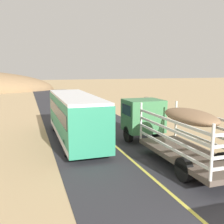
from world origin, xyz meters
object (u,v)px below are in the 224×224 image
at_px(bus, 75,116).
at_px(car_far, 70,95).
at_px(livestock_truck, 158,122).
at_px(boulder_near_shoulder, 147,99).

xyz_separation_m(bus, car_far, (3.86, 25.87, -1.05)).
bearing_deg(bus, livestock_truck, -39.93).
bearing_deg(car_far, livestock_truck, -88.84).
height_order(bus, car_far, bus).
bearing_deg(livestock_truck, car_far, 91.16).
height_order(car_far, boulder_near_shoulder, car_far).
distance_m(livestock_truck, car_far, 29.62).
height_order(livestock_truck, car_far, livestock_truck).
height_order(livestock_truck, boulder_near_shoulder, livestock_truck).
bearing_deg(livestock_truck, boulder_near_shoulder, 65.76).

